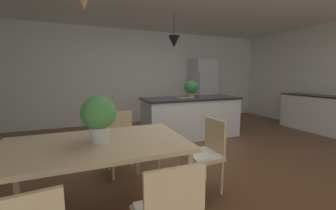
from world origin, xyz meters
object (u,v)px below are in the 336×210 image
(chair_kitchen_end, at_px, (205,152))
(kitchen_island, at_px, (191,117))
(chair_far_right, at_px, (122,140))
(vase_on_dining_table, at_px, (100,133))
(refrigerator, at_px, (202,90))
(potted_plant_on_island, at_px, (191,88))
(potted_plant_on_table, at_px, (99,116))
(dining_table, at_px, (96,149))

(chair_kitchen_end, distance_m, kitchen_island, 2.27)
(chair_far_right, distance_m, chair_kitchen_end, 1.23)
(chair_kitchen_end, height_order, vase_on_dining_table, vase_on_dining_table)
(refrigerator, bearing_deg, potted_plant_on_island, -128.35)
(vase_on_dining_table, bearing_deg, refrigerator, 47.47)
(chair_kitchen_end, relative_size, potted_plant_on_island, 2.26)
(refrigerator, bearing_deg, chair_kitchen_end, -120.63)
(potted_plant_on_island, xyz_separation_m, potted_plant_on_table, (-2.11, -2.07, -0.10))
(refrigerator, bearing_deg, chair_far_right, -137.28)
(potted_plant_on_island, bearing_deg, chair_far_right, -145.90)
(dining_table, height_order, potted_plant_on_island, potted_plant_on_island)
(kitchen_island, bearing_deg, chair_far_right, -145.93)
(chair_far_right, height_order, chair_kitchen_end, same)
(refrigerator, height_order, vase_on_dining_table, refrigerator)
(dining_table, relative_size, potted_plant_on_table, 3.85)
(dining_table, height_order, chair_far_right, chair_far_right)
(chair_kitchen_end, height_order, potted_plant_on_table, potted_plant_on_table)
(potted_plant_on_table, bearing_deg, refrigerator, 47.46)
(kitchen_island, relative_size, refrigerator, 1.15)
(vase_on_dining_table, bearing_deg, dining_table, -167.90)
(potted_plant_on_island, relative_size, potted_plant_on_table, 0.85)
(chair_far_right, bearing_deg, refrigerator, 42.72)
(vase_on_dining_table, bearing_deg, potted_plant_on_island, 44.56)
(kitchen_island, height_order, potted_plant_on_island, potted_plant_on_island)
(potted_plant_on_island, height_order, vase_on_dining_table, potted_plant_on_island)
(chair_kitchen_end, distance_m, potted_plant_on_island, 2.36)
(potted_plant_on_table, bearing_deg, chair_far_right, 68.67)
(refrigerator, bearing_deg, kitchen_island, -128.30)
(chair_kitchen_end, xyz_separation_m, refrigerator, (2.19, 3.69, 0.48))
(dining_table, xyz_separation_m, chair_far_right, (0.39, 0.89, -0.21))
(dining_table, distance_m, chair_far_right, 0.99)
(dining_table, xyz_separation_m, chair_kitchen_end, (1.24, 0.00, -0.21))
(kitchen_island, distance_m, potted_plant_on_table, 3.01)
(kitchen_island, relative_size, vase_on_dining_table, 12.71)
(potted_plant_on_table, bearing_deg, chair_kitchen_end, -0.36)
(refrigerator, xyz_separation_m, potted_plant_on_table, (-3.38, -3.68, 0.06))
(refrigerator, xyz_separation_m, vase_on_dining_table, (-3.38, -3.68, -0.11))
(dining_table, xyz_separation_m, refrigerator, (3.42, 3.69, 0.27))
(potted_plant_on_table, bearing_deg, kitchen_island, 44.52)
(kitchen_island, distance_m, vase_on_dining_table, 2.98)
(potted_plant_on_island, bearing_deg, chair_kitchen_end, -113.66)
(refrigerator, relative_size, potted_plant_on_island, 4.93)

